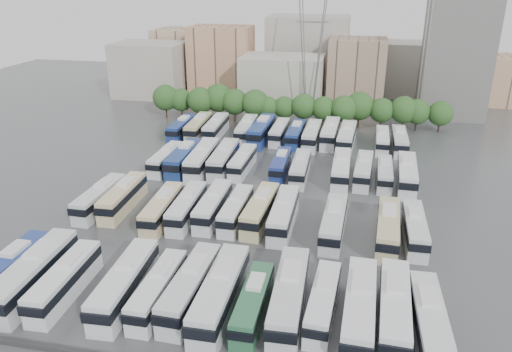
% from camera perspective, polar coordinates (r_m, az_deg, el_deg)
% --- Properties ---
extents(ground, '(220.00, 220.00, 0.00)m').
position_cam_1_polar(ground, '(72.10, 0.02, -3.35)').
color(ground, '#424447').
rests_on(ground, ground).
extents(tree_line, '(65.76, 7.69, 8.08)m').
position_cam_1_polar(tree_line, '(110.06, 4.00, 8.11)').
color(tree_line, black).
rests_on(tree_line, ground).
extents(city_buildings, '(102.00, 35.00, 20.00)m').
position_cam_1_polar(city_buildings, '(139.03, 3.24, 12.60)').
color(city_buildings, '#9E998E').
rests_on(city_buildings, ground).
extents(apartment_tower, '(14.00, 14.00, 26.00)m').
position_cam_1_polar(apartment_tower, '(124.64, 21.86, 12.35)').
color(apartment_tower, silver).
rests_on(apartment_tower, ground).
extents(electricity_pylon, '(9.00, 6.91, 33.83)m').
position_cam_1_polar(electricity_pylon, '(114.85, 6.43, 15.89)').
color(electricity_pylon, slate).
rests_on(electricity_pylon, ground).
extents(bus_r0_s0, '(2.72, 12.34, 3.87)m').
position_cam_1_polar(bus_r0_s0, '(59.87, -26.42, -9.61)').
color(bus_r0_s0, navy).
rests_on(bus_r0_s0, ground).
extents(bus_r0_s1, '(3.59, 13.75, 4.28)m').
position_cam_1_polar(bus_r0_s1, '(57.78, -24.03, -10.12)').
color(bus_r0_s1, silver).
rests_on(bus_r0_s1, ground).
extents(bus_r0_s2, '(3.06, 11.94, 3.72)m').
position_cam_1_polar(bus_r0_s2, '(55.96, -21.00, -11.06)').
color(bus_r0_s2, white).
rests_on(bus_r0_s2, ground).
extents(bus_r0_s4, '(3.42, 12.99, 4.04)m').
position_cam_1_polar(bus_r0_s4, '(53.39, -14.74, -11.73)').
color(bus_r0_s4, silver).
rests_on(bus_r0_s4, ground).
extents(bus_r0_s5, '(2.48, 11.25, 3.53)m').
position_cam_1_polar(bus_r0_s5, '(52.21, -11.13, -12.56)').
color(bus_r0_s5, silver).
rests_on(bus_r0_s5, ground).
extents(bus_r0_s6, '(3.07, 12.63, 3.94)m').
position_cam_1_polar(bus_r0_s6, '(51.68, -7.47, -12.42)').
color(bus_r0_s6, silver).
rests_on(bus_r0_s6, ground).
extents(bus_r0_s7, '(3.03, 13.58, 4.26)m').
position_cam_1_polar(bus_r0_s7, '(50.20, -4.09, -13.22)').
color(bus_r0_s7, silver).
rests_on(bus_r0_s7, ground).
extents(bus_r0_s8, '(2.41, 10.86, 3.40)m').
position_cam_1_polar(bus_r0_s8, '(49.53, -0.33, -14.31)').
color(bus_r0_s8, '#2B6440').
rests_on(bus_r0_s8, ground).
extents(bus_r0_s9, '(3.36, 13.40, 4.18)m').
position_cam_1_polar(bus_r0_s9, '(49.88, 3.81, -13.53)').
color(bus_r0_s9, silver).
rests_on(bus_r0_s9, ground).
extents(bus_r0_s10, '(2.91, 11.01, 3.42)m').
position_cam_1_polar(bus_r0_s10, '(50.10, 7.67, -14.05)').
color(bus_r0_s10, silver).
rests_on(bus_r0_s10, ground).
extents(bus_r0_s11, '(3.22, 13.17, 4.11)m').
position_cam_1_polar(bus_r0_s11, '(49.28, 11.74, -14.57)').
color(bus_r0_s11, silver).
rests_on(bus_r0_s11, ground).
extents(bus_r0_s12, '(3.30, 12.99, 4.05)m').
position_cam_1_polar(bus_r0_s12, '(49.95, 15.52, -14.46)').
color(bus_r0_s12, white).
rests_on(bus_r0_s12, ground).
extents(bus_r0_s13, '(2.99, 12.24, 3.82)m').
position_cam_1_polar(bus_r0_s13, '(49.55, 19.19, -15.45)').
color(bus_r0_s13, silver).
rests_on(bus_r0_s13, ground).
extents(bus_r1_s0, '(2.72, 11.78, 3.68)m').
position_cam_1_polar(bus_r1_s0, '(73.48, -17.41, -2.38)').
color(bus_r1_s0, silver).
rests_on(bus_r1_s0, ground).
extents(bus_r1_s1, '(3.10, 12.19, 3.80)m').
position_cam_1_polar(bus_r1_s1, '(72.75, -14.97, -2.30)').
color(bus_r1_s1, beige).
rests_on(bus_r1_s1, ground).
extents(bus_r1_s3, '(3.14, 11.87, 3.69)m').
position_cam_1_polar(bus_r1_s3, '(68.28, -10.68, -3.62)').
color(bus_r1_s3, beige).
rests_on(bus_r1_s3, ground).
extents(bus_r1_s4, '(2.92, 11.71, 3.65)m').
position_cam_1_polar(bus_r1_s4, '(68.11, -7.91, -3.52)').
color(bus_r1_s4, silver).
rests_on(bus_r1_s4, ground).
extents(bus_r1_s5, '(2.70, 11.89, 3.72)m').
position_cam_1_polar(bus_r1_s5, '(68.11, -4.93, -3.35)').
color(bus_r1_s5, silver).
rests_on(bus_r1_s5, ground).
extents(bus_r1_s6, '(2.51, 11.15, 3.49)m').
position_cam_1_polar(bus_r1_s6, '(67.01, -2.32, -3.84)').
color(bus_r1_s6, silver).
rests_on(bus_r1_s6, ground).
extents(bus_r1_s7, '(3.23, 12.26, 3.81)m').
position_cam_1_polar(bus_r1_s7, '(66.65, 0.50, -3.82)').
color(bus_r1_s7, beige).
rests_on(bus_r1_s7, ground).
extents(bus_r1_s8, '(2.83, 12.39, 3.88)m').
position_cam_1_polar(bus_r1_s8, '(65.47, 3.17, -4.33)').
color(bus_r1_s8, silver).
rests_on(bus_r1_s8, ground).
extents(bus_r1_s10, '(2.95, 12.14, 3.79)m').
position_cam_1_polar(bus_r1_s10, '(63.93, 8.86, -5.32)').
color(bus_r1_s10, silver).
rests_on(bus_r1_s10, ground).
extents(bus_r1_s12, '(3.29, 12.46, 3.87)m').
position_cam_1_polar(bus_r1_s12, '(64.13, 14.85, -5.71)').
color(bus_r1_s12, '#C6B588').
rests_on(bus_r1_s12, ground).
extents(bus_r1_s13, '(2.61, 11.49, 3.60)m').
position_cam_1_polar(bus_r1_s13, '(65.13, 17.68, -5.73)').
color(bus_r1_s13, silver).
rests_on(bus_r1_s13, ground).
extents(bus_r2_s1, '(2.59, 11.34, 3.55)m').
position_cam_1_polar(bus_r2_s1, '(86.33, -10.24, 1.97)').
color(bus_r2_s1, silver).
rests_on(bus_r2_s1, ground).
extents(bus_r2_s2, '(3.10, 12.98, 4.05)m').
position_cam_1_polar(bus_r2_s2, '(85.43, -8.23, 2.06)').
color(bus_r2_s2, navy).
rests_on(bus_r2_s2, ground).
extents(bus_r2_s3, '(3.64, 13.65, 4.24)m').
position_cam_1_polar(bus_r2_s3, '(84.39, -6.19, 1.97)').
color(bus_r2_s3, silver).
rests_on(bus_r2_s3, ground).
extents(bus_r2_s4, '(3.29, 13.15, 4.10)m').
position_cam_1_polar(bus_r2_s4, '(84.35, -3.72, 1.99)').
color(bus_r2_s4, silver).
rests_on(bus_r2_s4, ground).
extents(bus_r2_s5, '(2.64, 11.26, 3.52)m').
position_cam_1_polar(bus_r2_s5, '(83.66, -1.55, 1.65)').
color(bus_r2_s5, silver).
rests_on(bus_r2_s5, ground).
extents(bus_r2_s7, '(2.62, 10.96, 3.42)m').
position_cam_1_polar(bus_r2_s7, '(82.62, 2.83, 1.33)').
color(bus_r2_s7, navy).
rests_on(bus_r2_s7, ground).
extents(bus_r2_s8, '(2.74, 11.54, 3.60)m').
position_cam_1_polar(bus_r2_s8, '(81.09, 5.08, 0.92)').
color(bus_r2_s8, silver).
rests_on(bus_r2_s8, ground).
extents(bus_r2_s10, '(2.84, 12.55, 3.93)m').
position_cam_1_polar(bus_r2_s10, '(81.20, 9.71, 0.83)').
color(bus_r2_s10, white).
rests_on(bus_r2_s10, ground).
extents(bus_r2_s11, '(3.13, 11.76, 3.65)m').
position_cam_1_polar(bus_r2_s11, '(81.74, 12.18, 0.68)').
color(bus_r2_s11, silver).
rests_on(bus_r2_s11, ground).
extents(bus_r2_s12, '(2.47, 10.82, 3.39)m').
position_cam_1_polar(bus_r2_s12, '(81.49, 14.47, 0.30)').
color(bus_r2_s12, silver).
rests_on(bus_r2_s12, ground).
extents(bus_r2_s13, '(3.28, 12.91, 4.02)m').
position_cam_1_polar(bus_r2_s13, '(81.39, 16.88, 0.24)').
color(bus_r2_s13, silver).
rests_on(bus_r2_s13, ground).
extents(bus_r3_s0, '(2.58, 11.75, 3.68)m').
position_cam_1_polar(bus_r3_s0, '(103.13, -8.47, 5.49)').
color(bus_r3_s0, navy).
rests_on(bus_r3_s0, ground).
extents(bus_r3_s1, '(3.37, 12.79, 3.98)m').
position_cam_1_polar(bus_r3_s1, '(102.73, -6.59, 5.60)').
color(bus_r3_s1, '#CABC8B').
rests_on(bus_r3_s1, ground).
extents(bus_r3_s2, '(3.12, 12.51, 3.90)m').
position_cam_1_polar(bus_r3_s2, '(102.14, -4.61, 5.55)').
color(bus_r3_s2, silver).
rests_on(bus_r3_s2, ground).
extents(bus_r3_s4, '(3.35, 12.73, 3.96)m').
position_cam_1_polar(bus_r3_s4, '(100.42, -1.09, 5.35)').
color(bus_r3_s4, silver).
rests_on(bus_r3_s4, ground).
extents(bus_r3_s5, '(3.38, 13.77, 4.29)m').
position_cam_1_polar(bus_r3_s5, '(99.29, 0.65, 5.25)').
color(bus_r3_s5, navy).
rests_on(bus_r3_s5, ground).
extents(bus_r3_s6, '(2.61, 11.52, 3.61)m').
position_cam_1_polar(bus_r3_s6, '(99.59, 2.69, 5.08)').
color(bus_r3_s6, silver).
rests_on(bus_r3_s6, ground).
extents(bus_r3_s7, '(2.70, 11.82, 3.70)m').
position_cam_1_polar(bus_r3_s7, '(98.23, 4.56, 4.81)').
color(bus_r3_s7, navy).
rests_on(bus_r3_s7, ground).
extents(bus_r3_s8, '(2.81, 12.50, 3.92)m').
position_cam_1_polar(bus_r3_s8, '(97.49, 6.40, 4.67)').
color(bus_r3_s8, silver).
rests_on(bus_r3_s8, ground).
extents(bus_r3_s9, '(3.13, 13.02, 4.07)m').
position_cam_1_polar(bus_r3_s9, '(99.10, 8.47, 4.90)').
color(bus_r3_s9, silver).
rests_on(bus_r3_s9, ground).
extents(bus_r3_s10, '(3.40, 13.19, 4.10)m').
position_cam_1_polar(bus_r3_s10, '(96.84, 10.33, 4.38)').
color(bus_r3_s10, silver).
rests_on(bus_r3_s10, ground).
extents(bus_r3_s12, '(2.57, 11.14, 3.48)m').
position_cam_1_polar(bus_r3_s12, '(97.60, 14.22, 4.01)').
color(bus_r3_s12, white).
rests_on(bus_r3_s12, ground).
extents(bus_r3_s13, '(2.67, 11.88, 3.72)m').
position_cam_1_polar(bus_r3_s13, '(97.66, 16.09, 3.89)').
color(bus_r3_s13, silver).
rests_on(bus_r3_s13, ground).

